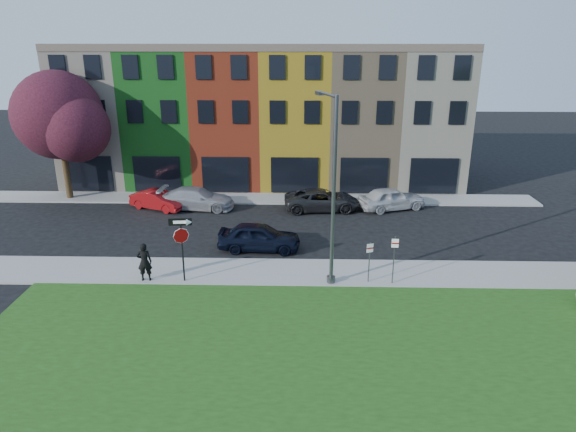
{
  "coord_description": "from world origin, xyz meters",
  "views": [
    {
      "loc": [
        0.46,
        -19.78,
        11.09
      ],
      "look_at": [
        -0.16,
        4.0,
        2.65
      ],
      "focal_mm": 32.0,
      "sensor_mm": 36.0,
      "label": 1
    }
  ],
  "objects_px": {
    "stop_sign": "(181,237)",
    "man": "(145,262)",
    "sedan_near": "(259,237)",
    "street_lamp": "(332,192)"
  },
  "relations": [
    {
      "from": "stop_sign",
      "to": "man",
      "type": "distance_m",
      "value": 2.23
    },
    {
      "from": "man",
      "to": "sedan_near",
      "type": "relative_size",
      "value": 0.42
    },
    {
      "from": "stop_sign",
      "to": "street_lamp",
      "type": "height_order",
      "value": "street_lamp"
    },
    {
      "from": "stop_sign",
      "to": "man",
      "type": "relative_size",
      "value": 1.66
    },
    {
      "from": "stop_sign",
      "to": "street_lamp",
      "type": "bearing_deg",
      "value": -4.71
    },
    {
      "from": "man",
      "to": "street_lamp",
      "type": "bearing_deg",
      "value": 175.53
    },
    {
      "from": "sedan_near",
      "to": "street_lamp",
      "type": "bearing_deg",
      "value": -134.48
    },
    {
      "from": "sedan_near",
      "to": "man",
      "type": "bearing_deg",
      "value": 131.05
    },
    {
      "from": "street_lamp",
      "to": "sedan_near",
      "type": "bearing_deg",
      "value": 115.38
    },
    {
      "from": "stop_sign",
      "to": "man",
      "type": "xyz_separation_m",
      "value": [
        -1.82,
        0.02,
        -1.28
      ]
    }
  ]
}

